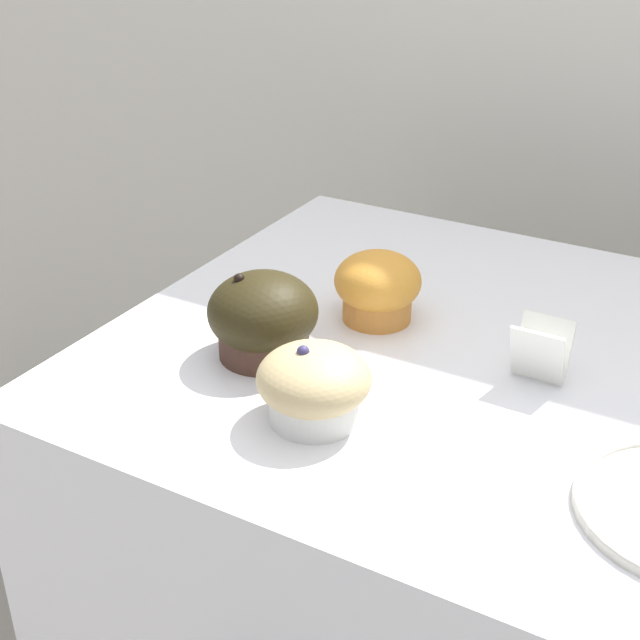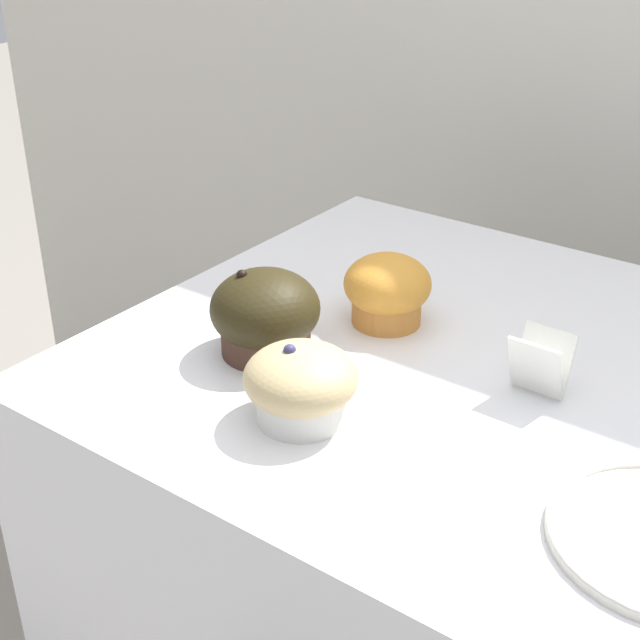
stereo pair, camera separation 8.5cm
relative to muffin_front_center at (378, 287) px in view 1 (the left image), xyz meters
The scene contains 4 objects.
muffin_front_center is the anchor object (origin of this frame).
muffin_back_left 0.20m from the muffin_front_center, 79.42° to the right, with size 0.10×0.10×0.07m.
muffin_back_right 0.14m from the muffin_front_center, 116.95° to the right, with size 0.11×0.11×0.09m.
price_card 0.19m from the muffin_front_center, 11.53° to the right, with size 0.05×0.04×0.06m.
Camera 1 is at (0.10, -0.74, 1.32)m, focal length 50.00 mm.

